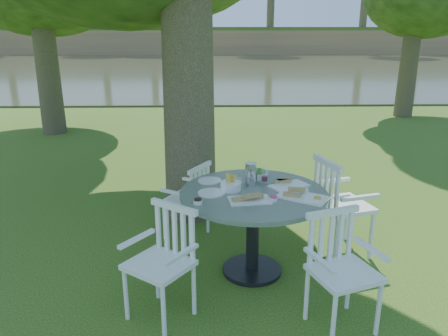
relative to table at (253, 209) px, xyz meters
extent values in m
plane|color=#23440E|center=(-0.25, 0.42, -0.65)|extent=(140.00, 140.00, 0.00)
cylinder|color=black|center=(0.00, 0.00, -0.63)|extent=(0.56, 0.56, 0.04)
cylinder|color=black|center=(0.00, 0.00, -0.24)|extent=(0.12, 0.12, 0.74)
cylinder|color=#5F6D5B|center=(0.00, 0.00, 0.15)|extent=(1.34, 1.34, 0.04)
cylinder|color=white|center=(1.21, 0.22, -0.40)|extent=(0.04, 0.04, 0.50)
cylinder|color=white|center=(1.09, 0.65, -0.40)|extent=(0.04, 0.04, 0.50)
cylinder|color=white|center=(0.83, 0.12, -0.40)|extent=(0.04, 0.04, 0.50)
cylinder|color=white|center=(0.71, 0.54, -0.40)|extent=(0.04, 0.04, 0.50)
cube|color=white|center=(0.96, 0.38, -0.13)|extent=(0.59, 0.62, 0.04)
cube|color=white|center=(0.75, 0.32, 0.10)|extent=(0.18, 0.50, 0.51)
cylinder|color=white|center=(-0.72, 1.04, -0.44)|extent=(0.03, 0.03, 0.42)
cylinder|color=white|center=(-0.90, 0.71, -0.44)|extent=(0.03, 0.03, 0.42)
cylinder|color=white|center=(-0.43, 0.87, -0.44)|extent=(0.03, 0.03, 0.42)
cylinder|color=white|center=(-0.61, 0.55, -0.44)|extent=(0.03, 0.03, 0.42)
cube|color=white|center=(-0.67, 0.79, -0.21)|extent=(0.55, 0.57, 0.04)
cube|color=white|center=(-0.50, 0.70, -0.02)|extent=(0.25, 0.39, 0.43)
cylinder|color=white|center=(-1.06, -0.69, -0.43)|extent=(0.04, 0.04, 0.45)
cylinder|color=white|center=(-0.74, -0.93, -0.43)|extent=(0.04, 0.04, 0.45)
cylinder|color=white|center=(-0.85, -0.40, -0.43)|extent=(0.04, 0.04, 0.45)
cylinder|color=white|center=(-0.53, -0.64, -0.43)|extent=(0.04, 0.04, 0.45)
cube|color=white|center=(-0.79, -0.66, -0.18)|extent=(0.62, 0.61, 0.04)
cube|color=white|center=(-0.68, -0.50, 0.03)|extent=(0.39, 0.30, 0.46)
cylinder|color=white|center=(0.49, -1.07, -0.43)|extent=(0.04, 0.04, 0.45)
cylinder|color=white|center=(0.86, -0.93, -0.43)|extent=(0.04, 0.04, 0.45)
cylinder|color=white|center=(0.37, -0.73, -0.43)|extent=(0.04, 0.04, 0.45)
cylinder|color=white|center=(0.74, -0.60, -0.43)|extent=(0.04, 0.04, 0.45)
cube|color=white|center=(0.61, -0.83, -0.18)|extent=(0.57, 0.55, 0.04)
cube|color=white|center=(0.55, -0.64, 0.03)|extent=(0.45, 0.19, 0.46)
cube|color=white|center=(-0.05, -0.22, 0.17)|extent=(0.38, 0.25, 0.01)
cube|color=white|center=(0.41, -0.17, 0.18)|extent=(0.48, 0.43, 0.02)
cube|color=white|center=(0.34, 0.12, 0.17)|extent=(0.41, 0.35, 0.01)
cylinder|color=white|center=(-0.38, -0.03, 0.17)|extent=(0.24, 0.24, 0.01)
cylinder|color=white|center=(-0.40, 0.30, 0.17)|extent=(0.23, 0.23, 0.01)
cylinder|color=white|center=(-0.20, 0.05, 0.20)|extent=(0.19, 0.19, 0.07)
cylinder|color=white|center=(0.08, 0.38, 0.20)|extent=(0.18, 0.18, 0.06)
cylinder|color=silver|center=(-0.01, 0.16, 0.28)|extent=(0.11, 0.11, 0.22)
cylinder|color=white|center=(0.12, 0.17, 0.26)|extent=(0.07, 0.07, 0.18)
cylinder|color=white|center=(-0.19, 0.13, 0.22)|extent=(0.07, 0.07, 0.12)
cylinder|color=white|center=(-0.13, 0.05, 0.22)|extent=(0.07, 0.07, 0.11)
cylinder|color=white|center=(0.15, -0.23, 0.18)|extent=(0.07, 0.07, 0.03)
cylinder|color=white|center=(0.52, -0.26, 0.18)|extent=(0.07, 0.07, 0.03)
cylinder|color=white|center=(0.45, -0.04, 0.18)|extent=(0.08, 0.08, 0.03)
cylinder|color=white|center=(-0.49, -0.28, 0.18)|extent=(0.08, 0.08, 0.03)
cube|color=#343921|center=(-0.25, 23.42, -0.65)|extent=(100.00, 28.00, 0.12)
cube|color=olive|center=(-0.25, 38.92, 0.45)|extent=(100.00, 3.00, 2.20)
cube|color=#23440E|center=(-0.25, 46.42, 1.70)|extent=(100.00, 18.00, 0.30)
camera|label=1|loc=(-0.37, -3.69, 1.56)|focal=35.00mm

